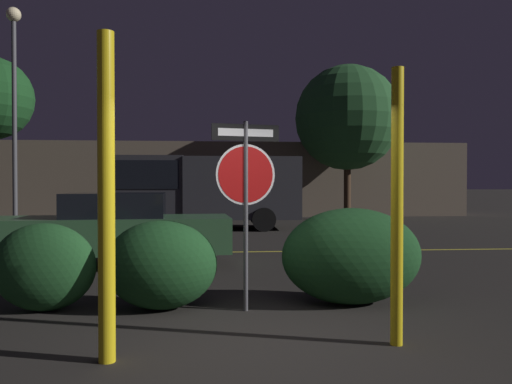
{
  "coord_description": "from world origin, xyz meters",
  "views": [
    {
      "loc": [
        -0.5,
        -5.16,
        1.69
      ],
      "look_at": [
        0.19,
        3.27,
        1.54
      ],
      "focal_mm": 35.0,
      "sensor_mm": 36.0,
      "label": 1
    }
  ],
  "objects_px": {
    "tree_2": "(347,118)",
    "hedge_bush_3": "(352,256)",
    "stop_sign": "(246,177)",
    "street_lamp": "(14,81)",
    "yellow_pole_right": "(397,207)",
    "hedge_bush_2": "(161,265)",
    "hedge_bush_1": "(44,267)",
    "yellow_pole_left": "(106,198)",
    "delivery_truck": "(201,187)",
    "passing_car_2": "(110,230)"
  },
  "relations": [
    {
      "from": "hedge_bush_3",
      "to": "delivery_truck",
      "type": "height_order",
      "value": "delivery_truck"
    },
    {
      "from": "passing_car_2",
      "to": "tree_2",
      "type": "distance_m",
      "value": 15.47
    },
    {
      "from": "passing_car_2",
      "to": "delivery_truck",
      "type": "bearing_deg",
      "value": -14.91
    },
    {
      "from": "yellow_pole_left",
      "to": "delivery_truck",
      "type": "relative_size",
      "value": 0.46
    },
    {
      "from": "yellow_pole_left",
      "to": "passing_car_2",
      "type": "height_order",
      "value": "yellow_pole_left"
    },
    {
      "from": "tree_2",
      "to": "street_lamp",
      "type": "bearing_deg",
      "value": -161.01
    },
    {
      "from": "yellow_pole_right",
      "to": "street_lamp",
      "type": "distance_m",
      "value": 16.38
    },
    {
      "from": "stop_sign",
      "to": "hedge_bush_3",
      "type": "height_order",
      "value": "stop_sign"
    },
    {
      "from": "yellow_pole_right",
      "to": "hedge_bush_3",
      "type": "xyz_separation_m",
      "value": [
        0.01,
        1.77,
        -0.77
      ]
    },
    {
      "from": "passing_car_2",
      "to": "tree_2",
      "type": "bearing_deg",
      "value": -37.42
    },
    {
      "from": "yellow_pole_left",
      "to": "passing_car_2",
      "type": "relative_size",
      "value": 0.61
    },
    {
      "from": "stop_sign",
      "to": "delivery_truck",
      "type": "distance_m",
      "value": 12.03
    },
    {
      "from": "yellow_pole_left",
      "to": "delivery_truck",
      "type": "distance_m",
      "value": 13.78
    },
    {
      "from": "stop_sign",
      "to": "tree_2",
      "type": "xyz_separation_m",
      "value": [
        5.72,
        16.19,
        2.95
      ]
    },
    {
      "from": "hedge_bush_2",
      "to": "tree_2",
      "type": "distance_m",
      "value": 17.9
    },
    {
      "from": "stop_sign",
      "to": "yellow_pole_right",
      "type": "relative_size",
      "value": 0.87
    },
    {
      "from": "stop_sign",
      "to": "street_lamp",
      "type": "relative_size",
      "value": 0.32
    },
    {
      "from": "stop_sign",
      "to": "yellow_pole_left",
      "type": "height_order",
      "value": "yellow_pole_left"
    },
    {
      "from": "yellow_pole_left",
      "to": "hedge_bush_1",
      "type": "relative_size",
      "value": 2.31
    },
    {
      "from": "yellow_pole_left",
      "to": "hedge_bush_1",
      "type": "height_order",
      "value": "yellow_pole_left"
    },
    {
      "from": "hedge_bush_3",
      "to": "tree_2",
      "type": "height_order",
      "value": "tree_2"
    },
    {
      "from": "hedge_bush_1",
      "to": "tree_2",
      "type": "bearing_deg",
      "value": 62.38
    },
    {
      "from": "stop_sign",
      "to": "street_lamp",
      "type": "height_order",
      "value": "street_lamp"
    },
    {
      "from": "yellow_pole_right",
      "to": "delivery_truck",
      "type": "bearing_deg",
      "value": 100.15
    },
    {
      "from": "hedge_bush_1",
      "to": "hedge_bush_3",
      "type": "relative_size",
      "value": 0.69
    },
    {
      "from": "tree_2",
      "to": "hedge_bush_3",
      "type": "bearing_deg",
      "value": -104.82
    },
    {
      "from": "hedge_bush_1",
      "to": "hedge_bush_3",
      "type": "xyz_separation_m",
      "value": [
        4.15,
        0.05,
        0.09
      ]
    },
    {
      "from": "hedge_bush_2",
      "to": "street_lamp",
      "type": "height_order",
      "value": "street_lamp"
    },
    {
      "from": "hedge_bush_1",
      "to": "street_lamp",
      "type": "distance_m",
      "value": 13.28
    },
    {
      "from": "delivery_truck",
      "to": "yellow_pole_left",
      "type": "bearing_deg",
      "value": 179.36
    },
    {
      "from": "delivery_truck",
      "to": "hedge_bush_2",
      "type": "bearing_deg",
      "value": -179.53
    },
    {
      "from": "yellow_pole_left",
      "to": "tree_2",
      "type": "distance_m",
      "value": 19.6
    },
    {
      "from": "delivery_truck",
      "to": "tree_2",
      "type": "xyz_separation_m",
      "value": [
        6.65,
        4.2,
        3.16
      ]
    },
    {
      "from": "passing_car_2",
      "to": "stop_sign",
      "type": "bearing_deg",
      "value": -149.61
    },
    {
      "from": "hedge_bush_2",
      "to": "hedge_bush_3",
      "type": "relative_size",
      "value": 0.76
    },
    {
      "from": "hedge_bush_2",
      "to": "hedge_bush_1",
      "type": "bearing_deg",
      "value": 179.03
    },
    {
      "from": "stop_sign",
      "to": "hedge_bush_2",
      "type": "distance_m",
      "value": 1.64
    },
    {
      "from": "stop_sign",
      "to": "passing_car_2",
      "type": "relative_size",
      "value": 0.49
    },
    {
      "from": "hedge_bush_2",
      "to": "hedge_bush_3",
      "type": "xyz_separation_m",
      "value": [
        2.62,
        0.08,
        0.08
      ]
    },
    {
      "from": "street_lamp",
      "to": "hedge_bush_3",
      "type": "bearing_deg",
      "value": -51.86
    },
    {
      "from": "hedge_bush_1",
      "to": "passing_car_2",
      "type": "bearing_deg",
      "value": 88.17
    },
    {
      "from": "yellow_pole_right",
      "to": "hedge_bush_3",
      "type": "distance_m",
      "value": 1.93
    },
    {
      "from": "yellow_pole_right",
      "to": "yellow_pole_left",
      "type": "bearing_deg",
      "value": -174.85
    },
    {
      "from": "hedge_bush_2",
      "to": "passing_car_2",
      "type": "xyz_separation_m",
      "value": [
        -1.42,
        3.56,
        0.15
      ]
    },
    {
      "from": "hedge_bush_1",
      "to": "hedge_bush_3",
      "type": "height_order",
      "value": "hedge_bush_3"
    },
    {
      "from": "yellow_pole_left",
      "to": "stop_sign",
      "type": "bearing_deg",
      "value": 51.43
    },
    {
      "from": "hedge_bush_2",
      "to": "tree_2",
      "type": "xyz_separation_m",
      "value": [
        6.84,
        16.02,
        4.13
      ]
    },
    {
      "from": "street_lamp",
      "to": "hedge_bush_2",
      "type": "bearing_deg",
      "value": -61.12
    },
    {
      "from": "hedge_bush_1",
      "to": "tree_2",
      "type": "xyz_separation_m",
      "value": [
        8.37,
        15.99,
        4.14
      ]
    },
    {
      "from": "yellow_pole_right",
      "to": "hedge_bush_1",
      "type": "height_order",
      "value": "yellow_pole_right"
    }
  ]
}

